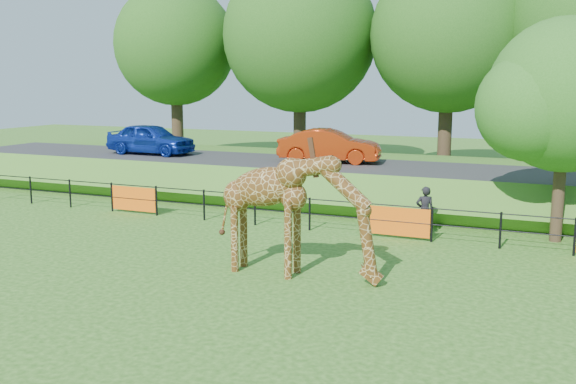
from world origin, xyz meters
name	(u,v)px	position (x,y,z in m)	size (l,w,h in m)	color
ground	(177,308)	(0.00, 0.00, 0.00)	(90.00, 90.00, 0.00)	#245114
giraffe	(298,216)	(1.53, 3.18, 1.57)	(4.39, 0.81, 3.13)	#553111
perimeter_fence	(310,214)	(0.00, 8.00, 0.55)	(28.07, 0.10, 1.10)	black
embankment	(372,179)	(0.00, 15.50, 0.65)	(40.00, 9.00, 1.30)	#245114
road	(362,167)	(0.00, 14.00, 1.36)	(40.00, 5.00, 0.12)	#2D2D2F
car_blue	(151,139)	(-10.46, 14.13, 2.15)	(1.73, 4.30, 1.46)	#1636B4
car_red	(329,146)	(-1.62, 14.54, 2.13)	(1.51, 4.32, 1.42)	#B5300C
visitor	(425,211)	(3.62, 8.82, 0.79)	(0.58, 0.38, 1.58)	black
tree_east	(569,101)	(7.60, 9.63, 4.28)	(5.40, 4.71, 6.76)	black
bg_tree_line	(447,33)	(1.89, 22.00, 7.19)	(37.30, 8.80, 11.82)	black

